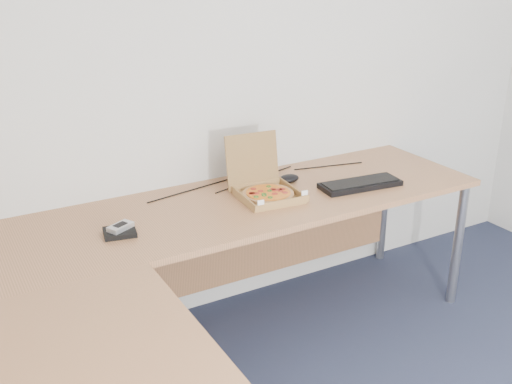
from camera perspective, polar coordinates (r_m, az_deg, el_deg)
desk at (r=2.38m, az=-4.21°, el=-6.69°), size 2.50×2.20×0.73m
pizza_box at (r=2.91m, az=0.99°, el=0.14°), size 0.27×0.32×0.28m
drinking_glass at (r=3.10m, az=-0.46°, el=2.04°), size 0.07×0.07×0.12m
keyboard at (r=3.08m, az=9.70°, el=0.71°), size 0.43×0.19×0.03m
mouse at (r=3.10m, az=3.07°, el=1.26°), size 0.13×0.11×0.04m
wallet at (r=2.60m, az=-12.60°, el=-3.68°), size 0.15×0.13×0.02m
phone at (r=2.59m, az=-12.53°, el=-3.20°), size 0.12×0.10×0.02m
cable_bundle at (r=3.14m, az=-0.08°, el=1.22°), size 0.60×0.12×0.01m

